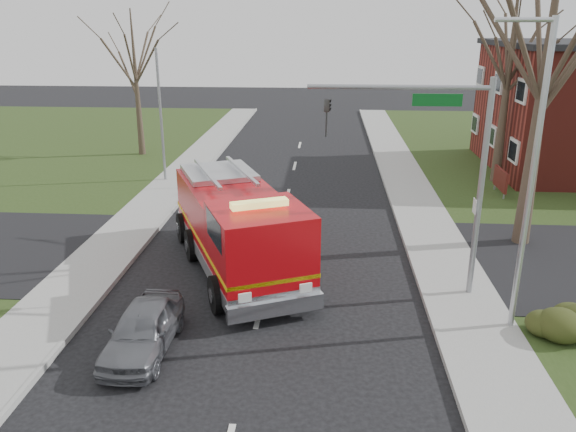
{
  "coord_description": "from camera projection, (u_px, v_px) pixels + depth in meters",
  "views": [
    {
      "loc": [
        1.89,
        -14.87,
        8.27
      ],
      "look_at": [
        0.64,
        3.09,
        2.0
      ],
      "focal_mm": 35.0,
      "sensor_mm": 36.0,
      "label": 1
    }
  ],
  "objects": [
    {
      "name": "ground",
      "position": [
        260.0,
        312.0,
        16.86
      ],
      "size": [
        120.0,
        120.0,
        0.0
      ],
      "primitive_type": "plane",
      "color": "black",
      "rests_on": "ground"
    },
    {
      "name": "sidewalk_right",
      "position": [
        470.0,
        317.0,
        16.43
      ],
      "size": [
        2.4,
        80.0,
        0.15
      ],
      "primitive_type": "cube",
      "color": "gray",
      "rests_on": "ground"
    },
    {
      "name": "sidewalk_left",
      "position": [
        59.0,
        303.0,
        17.24
      ],
      "size": [
        2.4,
        80.0,
        0.15
      ],
      "primitive_type": "cube",
      "color": "gray",
      "rests_on": "ground"
    },
    {
      "name": "health_center_sign",
      "position": [
        501.0,
        179.0,
        27.65
      ],
      "size": [
        0.12,
        2.0,
        1.4
      ],
      "color": "#511713",
      "rests_on": "ground"
    },
    {
      "name": "bare_tree_near",
      "position": [
        548.0,
        47.0,
        19.45
      ],
      "size": [
        6.0,
        6.0,
        12.0
      ],
      "color": "#382921",
      "rests_on": "ground"
    },
    {
      "name": "bare_tree_far",
      "position": [
        510.0,
        59.0,
        28.13
      ],
      "size": [
        5.25,
        5.25,
        10.5
      ],
      "color": "#382921",
      "rests_on": "ground"
    },
    {
      "name": "bare_tree_left",
      "position": [
        135.0,
        67.0,
        34.53
      ],
      "size": [
        4.5,
        4.5,
        9.0
      ],
      "color": "#382921",
      "rests_on": "ground"
    },
    {
      "name": "traffic_signal_mast",
      "position": [
        440.0,
        150.0,
        16.38
      ],
      "size": [
        5.29,
        0.18,
        6.8
      ],
      "color": "gray",
      "rests_on": "ground"
    },
    {
      "name": "streetlight_pole",
      "position": [
        530.0,
        174.0,
        14.42
      ],
      "size": [
        1.48,
        0.16,
        8.4
      ],
      "color": "#B7BABF",
      "rests_on": "ground"
    },
    {
      "name": "utility_pole_far",
      "position": [
        161.0,
        117.0,
        29.34
      ],
      "size": [
        0.14,
        0.14,
        7.0
      ],
      "primitive_type": "cylinder",
      "color": "gray",
      "rests_on": "ground"
    },
    {
      "name": "fire_engine",
      "position": [
        238.0,
        230.0,
        19.21
      ],
      "size": [
        5.88,
        8.7,
        3.33
      ],
      "rotation": [
        0.0,
        0.0,
        0.41
      ],
      "color": "#B2080E",
      "rests_on": "ground"
    },
    {
      "name": "parked_car_maroon",
      "position": [
        143.0,
        329.0,
        14.69
      ],
      "size": [
        1.55,
        3.72,
        1.26
      ],
      "primitive_type": "imported",
      "rotation": [
        0.0,
        0.0,
        -0.02
      ],
      "color": "slate",
      "rests_on": "ground"
    }
  ]
}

